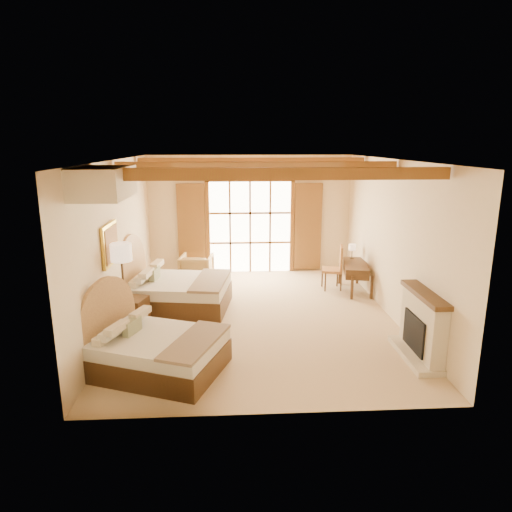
{
  "coord_description": "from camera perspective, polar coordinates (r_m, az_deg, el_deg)",
  "views": [
    {
      "loc": [
        -0.55,
        -8.88,
        3.52
      ],
      "look_at": [
        -0.03,
        0.2,
        1.25
      ],
      "focal_mm": 32.0,
      "sensor_mm": 36.0,
      "label": 1
    }
  ],
  "objects": [
    {
      "name": "wall_back",
      "position": [
        12.54,
        -0.76,
        5.2
      ],
      "size": [
        5.5,
        0.0,
        5.5
      ],
      "primitive_type": "plane",
      "rotation": [
        1.57,
        0.0,
        0.0
      ],
      "color": "beige",
      "rests_on": "ground"
    },
    {
      "name": "floor",
      "position": [
        9.57,
        0.23,
        -7.59
      ],
      "size": [
        7.0,
        7.0,
        0.0
      ],
      "primitive_type": "plane",
      "color": "#CCAE88",
      "rests_on": "ground"
    },
    {
      "name": "nightstand",
      "position": [
        9.25,
        -15.13,
        -6.88
      ],
      "size": [
        0.62,
        0.62,
        0.6
      ],
      "primitive_type": "cube",
      "rotation": [
        0.0,
        0.0,
        -0.27
      ],
      "color": "#4E321C",
      "rests_on": "floor"
    },
    {
      "name": "desk_lamp",
      "position": [
        11.63,
        11.95,
        1.02
      ],
      "size": [
        0.18,
        0.18,
        0.36
      ],
      "color": "#3B2D1D",
      "rests_on": "desk"
    },
    {
      "name": "desk",
      "position": [
        11.32,
        12.28,
        -2.47
      ],
      "size": [
        0.78,
        1.37,
        0.7
      ],
      "rotation": [
        0.0,
        0.0,
        -0.19
      ],
      "color": "#4E321C",
      "rests_on": "floor"
    },
    {
      "name": "painting",
      "position": [
        8.59,
        -17.75,
        1.43
      ],
      "size": [
        0.06,
        0.95,
        0.75
      ],
      "color": "gold",
      "rests_on": "wall_left"
    },
    {
      "name": "bed_near",
      "position": [
        7.48,
        -13.23,
        -11.18
      ],
      "size": [
        2.42,
        2.05,
        1.27
      ],
      "rotation": [
        0.0,
        0.0,
        -0.37
      ],
      "color": "#4E321C",
      "rests_on": "floor"
    },
    {
      "name": "ceiling_beams",
      "position": [
        8.91,
        0.24,
        11.17
      ],
      "size": [
        5.39,
        4.6,
        0.18
      ],
      "primitive_type": null,
      "color": "brown",
      "rests_on": "ceiling"
    },
    {
      "name": "ceiling",
      "position": [
        8.9,
        0.25,
        11.94
      ],
      "size": [
        7.0,
        7.0,
        0.0
      ],
      "primitive_type": "plane",
      "rotation": [
        3.14,
        0.0,
        0.0
      ],
      "color": "#B16D38",
      "rests_on": "ground"
    },
    {
      "name": "armchair",
      "position": [
        11.81,
        -7.44,
        -1.58
      ],
      "size": [
        0.89,
        0.91,
        0.74
      ],
      "primitive_type": "imported",
      "rotation": [
        0.0,
        0.0,
        -3.27
      ],
      "color": "#A68246",
      "rests_on": "floor"
    },
    {
      "name": "ottoman",
      "position": [
        11.38,
        -5.17,
        -3.12
      ],
      "size": [
        0.64,
        0.64,
        0.36
      ],
      "primitive_type": "cube",
      "rotation": [
        0.0,
        0.0,
        0.37
      ],
      "color": "tan",
      "rests_on": "floor"
    },
    {
      "name": "french_doors",
      "position": [
        12.54,
        -0.74,
        3.58
      ],
      "size": [
        3.95,
        0.08,
        2.6
      ],
      "color": "white",
      "rests_on": "ground"
    },
    {
      "name": "floor_lamp",
      "position": [
        8.49,
        -16.48,
        -0.27
      ],
      "size": [
        0.38,
        0.38,
        1.78
      ],
      "color": "#3B2D1D",
      "rests_on": "floor"
    },
    {
      "name": "fireplace",
      "position": [
        8.14,
        19.94,
        -8.58
      ],
      "size": [
        0.46,
        1.4,
        1.16
      ],
      "color": "#C1AD95",
      "rests_on": "ground"
    },
    {
      "name": "desk_chair",
      "position": [
        11.38,
        9.56,
        -2.42
      ],
      "size": [
        0.57,
        0.57,
        1.09
      ],
      "rotation": [
        0.0,
        0.0,
        -0.2
      ],
      "color": "#A96339",
      "rests_on": "floor"
    },
    {
      "name": "bed_far",
      "position": [
        10.05,
        -10.65,
        -4.17
      ],
      "size": [
        2.37,
        1.92,
        1.41
      ],
      "rotation": [
        0.0,
        0.0,
        -0.15
      ],
      "color": "#4E321C",
      "rests_on": "floor"
    },
    {
      "name": "wall_right",
      "position": [
        9.66,
        16.74,
        1.94
      ],
      "size": [
        0.0,
        7.0,
        7.0
      ],
      "primitive_type": "plane",
      "rotation": [
        1.57,
        0.0,
        -1.57
      ],
      "color": "beige",
      "rests_on": "ground"
    },
    {
      "name": "wall_left",
      "position": [
        9.35,
        -16.85,
        1.54
      ],
      "size": [
        0.0,
        7.0,
        7.0
      ],
      "primitive_type": "plane",
      "rotation": [
        1.57,
        0.0,
        1.57
      ],
      "color": "beige",
      "rests_on": "ground"
    },
    {
      "name": "canopy_valance",
      "position": [
        7.14,
        -18.52,
        8.7
      ],
      "size": [
        0.7,
        1.4,
        0.45
      ],
      "primitive_type": "cube",
      "color": "#F6E7C9",
      "rests_on": "ceiling"
    }
  ]
}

